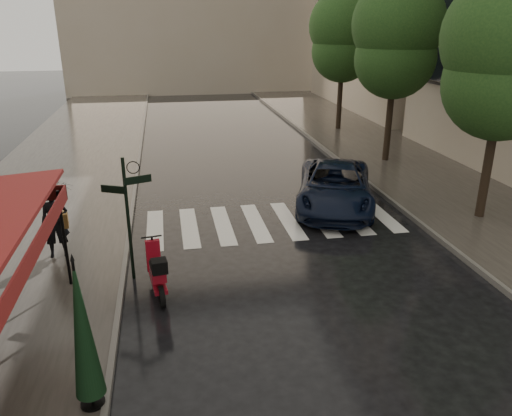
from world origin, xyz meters
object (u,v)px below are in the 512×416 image
object	(u,v)px
pedestrian_with_umbrella	(51,195)
parked_car	(335,186)
parasol_front	(82,329)
scooter	(157,273)

from	to	relation	value
pedestrian_with_umbrella	parked_car	size ratio (longest dim) A/B	0.49
pedestrian_with_umbrella	parked_car	bearing A→B (deg)	8.22
parked_car	parasol_front	world-z (taller)	parasol_front
scooter	parked_car	world-z (taller)	parked_car
scooter	parasol_front	xyz separation A→B (m)	(-1.06, -3.60, 1.01)
pedestrian_with_umbrella	scooter	world-z (taller)	pedestrian_with_umbrella
pedestrian_with_umbrella	parasol_front	bearing A→B (deg)	-83.79
scooter	parked_car	size ratio (longest dim) A/B	0.35
pedestrian_with_umbrella	parked_car	world-z (taller)	pedestrian_with_umbrella
pedestrian_with_umbrella	parasol_front	xyz separation A→B (m)	(1.54, -5.92, -0.26)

